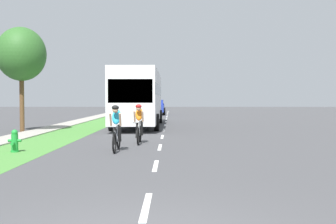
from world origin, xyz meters
The scene contains 10 objects.
ground_plane centered at (0.00, 20.00, 0.00)m, with size 120.00×120.00×0.00m, color #424244.
grass_verge centered at (-4.84, 20.00, 0.00)m, with size 2.39×70.00×0.01m, color #478438.
sidewalk_concrete centered at (-6.74, 20.00, 0.00)m, with size 1.42×70.00×0.10m, color #9E998E.
lane_markings_center centered at (0.00, 24.00, 0.00)m, with size 0.12×53.80×0.01m.
fire_hydrant_green centered at (-4.84, 8.63, 0.37)m, with size 0.44×0.38×0.76m.
cyclist_lead centered at (-1.45, 8.84, 0.81)m, with size 0.42×1.72×1.58m.
cyclist_trailing centered at (-0.86, 11.16, 0.81)m, with size 0.42×1.72×1.58m.
bus_white centered at (-1.64, 21.06, 1.98)m, with size 2.78×11.60×3.48m.
pickup_blue centered at (-1.36, 39.08, 0.83)m, with size 2.22×5.10×1.64m.
street_tree_near centered at (-7.59, 16.57, 4.15)m, with size 2.60×2.60×5.60m.
Camera 1 is at (0.42, -4.55, 1.81)m, focal length 42.33 mm.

